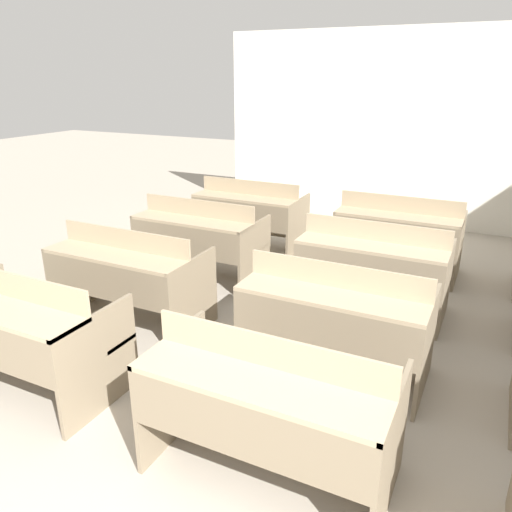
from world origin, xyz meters
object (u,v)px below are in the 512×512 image
at_px(bench_third_left, 199,237).
at_px(bench_front_left, 21,329).
at_px(bench_back_left, 250,213).
at_px(bench_second_left, 128,274).
at_px(bench_third_center, 373,265).
at_px(bench_back_center, 398,232).
at_px(bench_second_center, 335,317).
at_px(bench_front_center, 268,404).

bearing_deg(bench_third_left, bench_front_left, -90.01).
bearing_deg(bench_third_left, bench_back_left, 88.68).
bearing_deg(bench_second_left, bench_third_center, 32.22).
relative_size(bench_third_center, bench_back_center, 1.00).
relative_size(bench_front_left, bench_second_center, 1.00).
bearing_deg(bench_back_center, bench_second_center, -89.93).
bearing_deg(bench_front_center, bench_third_center, 90.16).
bearing_deg(bench_second_center, bench_third_center, 90.51).
relative_size(bench_second_center, bench_back_left, 1.00).
bearing_deg(bench_third_left, bench_back_center, 30.72).
distance_m(bench_second_center, bench_third_center, 1.17).
height_order(bench_second_center, bench_third_left, same).
height_order(bench_third_center, bench_back_center, same).
bearing_deg(bench_back_center, bench_front_center, -90.02).
relative_size(bench_second_center, bench_third_left, 1.00).
distance_m(bench_second_left, bench_back_center, 2.99).
xyz_separation_m(bench_front_left, bench_second_center, (1.91, 1.14, 0.00)).
bearing_deg(bench_back_left, bench_back_center, -0.77).
bearing_deg(bench_back_left, bench_third_left, -91.32).
relative_size(bench_second_center, bench_third_center, 1.00).
distance_m(bench_second_left, bench_second_center, 1.90).
height_order(bench_front_center, bench_third_center, same).
height_order(bench_second_center, bench_third_center, same).
distance_m(bench_front_left, bench_third_center, 2.99).
xyz_separation_m(bench_third_left, bench_third_center, (1.90, 0.00, 0.00)).
bearing_deg(bench_front_center, bench_second_center, 89.80).
height_order(bench_second_left, bench_third_center, same).
xyz_separation_m(bench_third_left, bench_back_left, (0.03, 1.16, 0.00)).
distance_m(bench_front_center, bench_second_center, 1.15).
relative_size(bench_front_center, bench_back_center, 1.00).
relative_size(bench_back_left, bench_back_center, 1.00).
relative_size(bench_second_left, bench_third_center, 1.00).
height_order(bench_front_left, bench_front_center, same).
xyz_separation_m(bench_front_left, bench_back_left, (0.03, 3.47, 0.00)).
bearing_deg(bench_back_left, bench_front_center, -61.63).
distance_m(bench_second_left, bench_third_left, 1.19).
bearing_deg(bench_front_left, bench_second_center, 30.86).
relative_size(bench_front_center, bench_back_left, 1.00).
bearing_deg(bench_second_left, bench_front_center, -30.82).
relative_size(bench_front_center, bench_third_center, 1.00).
distance_m(bench_third_left, bench_third_center, 1.90).
bearing_deg(bench_front_center, bench_back_left, 118.37).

